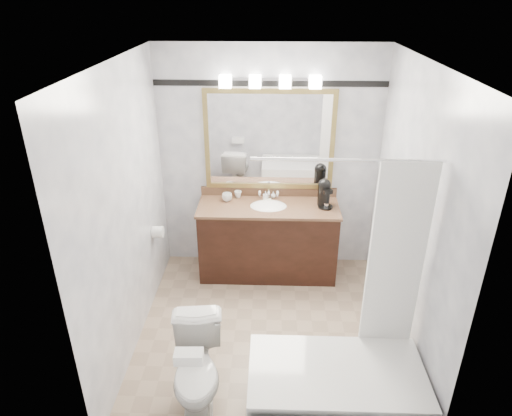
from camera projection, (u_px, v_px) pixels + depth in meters
name	position (u px, v px, depth m)	size (l,w,h in m)	color
room	(268.00, 215.00, 3.84)	(2.42, 2.62, 2.52)	#A0856C
vanity	(268.00, 238.00, 5.11)	(1.53, 0.58, 0.97)	black
mirror	(269.00, 140.00, 4.88)	(1.40, 0.04, 1.10)	olive
vanity_light_bar	(270.00, 81.00, 4.56)	(1.02, 0.14, 0.12)	silver
accent_stripe	(270.00, 83.00, 4.63)	(2.40, 0.01, 0.06)	black
bathtub	(338.00, 385.00, 3.45)	(1.30, 0.75, 1.96)	white
tp_roll	(158.00, 232.00, 4.72)	(0.12, 0.12, 0.11)	white
toilet	(198.00, 371.00, 3.48)	(0.39, 0.69, 0.70)	white
tissue_box	(189.00, 357.00, 3.08)	(0.20, 0.11, 0.08)	white
coffee_maker	(324.00, 192.00, 4.86)	(0.17, 0.20, 0.31)	black
cup_left	(227.00, 197.00, 5.03)	(0.11, 0.11, 0.09)	white
cup_right	(238.00, 194.00, 5.11)	(0.08, 0.08, 0.07)	white
soap_bottle_a	(265.00, 196.00, 5.03)	(0.05, 0.05, 0.11)	white
soap_bottle_b	(273.00, 195.00, 5.10)	(0.06, 0.06, 0.07)	white
soap_bar	(267.00, 200.00, 5.03)	(0.09, 0.05, 0.03)	beige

